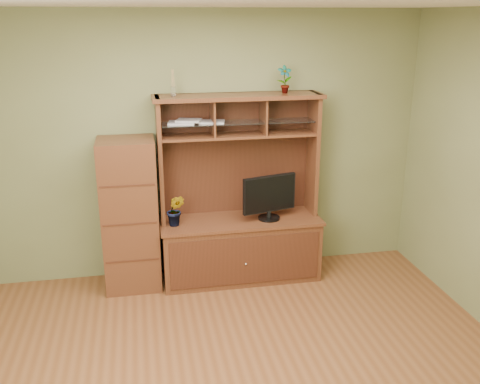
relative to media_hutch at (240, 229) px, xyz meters
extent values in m
cube|color=brown|center=(-0.31, -1.73, -0.53)|extent=(4.50, 4.00, 0.02)
cube|color=white|center=(-0.31, -1.73, 2.19)|extent=(4.50, 4.00, 0.02)
cube|color=#61653B|center=(-0.31, 0.28, 0.83)|extent=(4.50, 0.02, 2.70)
cube|color=#462514|center=(0.00, -0.02, -0.21)|extent=(1.60, 0.55, 0.62)
cube|color=#33190E|center=(0.00, -0.30, -0.21)|extent=(1.50, 0.01, 0.50)
sphere|color=silver|center=(0.00, -0.32, -0.24)|extent=(0.02, 0.02, 0.02)
cube|color=#462514|center=(0.00, -0.02, 0.11)|extent=(1.64, 0.59, 0.03)
cube|color=#462514|center=(-0.78, 0.08, 0.75)|extent=(0.04, 0.35, 1.25)
cube|color=#462514|center=(0.78, 0.08, 0.75)|extent=(0.04, 0.35, 1.25)
cube|color=#33190E|center=(0.00, 0.24, 0.75)|extent=(1.52, 0.02, 1.25)
cube|color=#462514|center=(0.00, 0.08, 1.36)|extent=(1.66, 0.40, 0.04)
cube|color=#462514|center=(0.00, 0.08, 0.98)|extent=(1.52, 0.32, 0.02)
cube|color=#462514|center=(-0.25, 0.08, 1.16)|extent=(0.02, 0.31, 0.35)
cube|color=#462514|center=(0.25, 0.08, 1.16)|extent=(0.02, 0.31, 0.35)
cube|color=silver|center=(0.00, 0.07, 1.11)|extent=(1.50, 0.27, 0.01)
cylinder|color=black|center=(0.29, -0.08, 0.14)|extent=(0.22, 0.22, 0.02)
cylinder|color=black|center=(0.29, -0.08, 0.19)|extent=(0.04, 0.04, 0.07)
cube|color=black|center=(0.29, -0.08, 0.40)|extent=(0.57, 0.19, 0.37)
imported|color=#33571E|center=(-0.66, -0.08, 0.29)|extent=(0.21, 0.19, 0.32)
imported|color=#316322|center=(0.46, 0.08, 1.51)|extent=(0.14, 0.10, 0.27)
cylinder|color=silver|center=(-0.62, 0.08, 1.42)|extent=(0.05, 0.05, 0.09)
cylinder|color=#A68553|center=(-0.62, 0.08, 1.55)|extent=(0.03, 0.03, 0.16)
cube|color=#AFAEB3|center=(-0.56, 0.08, 1.12)|extent=(0.28, 0.23, 0.02)
cube|color=#AFAEB3|center=(-0.49, 0.08, 1.14)|extent=(0.27, 0.24, 0.02)
cube|color=#AFAEB3|center=(-0.26, 0.08, 1.12)|extent=(0.28, 0.24, 0.02)
cube|color=#462514|center=(-1.10, 0.01, 0.24)|extent=(0.54, 0.49, 1.52)
cube|color=#33190E|center=(-1.10, -0.24, -0.14)|extent=(0.50, 0.01, 0.02)
cube|color=#33190E|center=(-1.10, -0.24, 0.24)|extent=(0.50, 0.01, 0.01)
cube|color=#33190E|center=(-1.10, -0.24, 0.62)|extent=(0.50, 0.01, 0.02)
camera|label=1|loc=(-0.97, -5.03, 2.09)|focal=40.00mm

